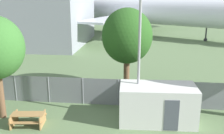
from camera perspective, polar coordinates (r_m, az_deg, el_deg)
The scene contains 6 objects.
perimeter_fence at distance 18.69m, azimuth 1.31°, elevation -5.56°, with size 56.07×0.07×1.96m.
airplane at distance 50.43m, azimuth 7.56°, elevation 11.85°, with size 40.35×32.35×13.66m.
portable_cabin at distance 16.54m, azimuth 9.86°, elevation -7.95°, with size 4.72×2.54×2.37m.
picnic_bench_near_cabin at distance 16.98m, azimuth -17.81°, elevation -10.49°, with size 2.12×1.62×0.76m.
tree_behind_benches at distance 20.90m, azimuth 3.30°, elevation 6.69°, with size 4.02×4.02×6.73m.
light_mast at distance 15.69m, azimuth 6.00°, elevation 5.15°, with size 0.44×0.44×8.07m.
Camera 1 is at (1.51, -7.62, 7.76)m, focal length 42.00 mm.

